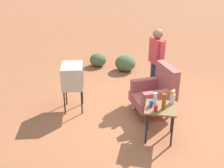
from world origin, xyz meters
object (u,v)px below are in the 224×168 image
Objects in this scene: armchair at (157,92)px; tv_on_stand at (73,76)px; soda_can_blue at (151,104)px; bottle_tall_amber at (164,102)px; flower_vase at (173,96)px; side_table at (160,112)px; bottle_short_clear at (155,98)px; soda_can_red at (156,108)px; person_standing at (156,59)px.

armchair reaches higher than tv_on_stand.
armchair reaches higher than soda_can_blue.
bottle_tall_amber is at bearing 67.02° from tv_on_stand.
tv_on_stand is 3.89× the size of flower_vase.
side_table is 0.27m from bottle_short_clear.
bottle_short_clear is at bearing -141.20° from side_table.
bottle_tall_amber is at bearing -30.59° from flower_vase.
tv_on_stand is at bearing -112.98° from bottle_tall_amber.
side_table is 0.37m from flower_vase.
bottle_short_clear is 0.32m from flower_vase.
soda_can_red is (1.06, 0.02, 0.21)m from armchair.
person_standing is at bearing -176.99° from soda_can_red.
bottle_short_clear is at bearing 159.48° from soda_can_blue.
tv_on_stand is 8.44× the size of soda_can_red.
armchair is at bearing -173.09° from side_table.
person_standing reaches higher than armchair.
soda_can_blue is (-0.05, -0.22, -0.09)m from bottle_tall_amber.
tv_on_stand is 8.44× the size of soda_can_blue.
soda_can_red is 0.61× the size of bottle_short_clear.
side_table is at bearing 151.91° from soda_can_red.
bottle_short_clear is (1.56, 0.07, -0.19)m from person_standing.
tv_on_stand is at bearing -85.10° from armchair.
flower_vase is (0.55, 2.07, 0.01)m from tv_on_stand.
armchair is at bearing 179.72° from bottle_short_clear.
tv_on_stand is at bearing -60.57° from person_standing.
person_standing is 8.20× the size of bottle_short_clear.
bottle_short_clear is at bearing -142.76° from bottle_tall_amber.
side_table is 0.26m from bottle_tall_amber.
armchair is 1.08m from soda_can_red.
bottle_short_clear is 0.17m from soda_can_blue.
soda_can_blue is at bearing -3.95° from armchair.
person_standing is 1.56m from flower_vase.
soda_can_blue is at bearing -83.54° from side_table.
flower_vase reaches higher than soda_can_blue.
tv_on_stand reaches higher than bottle_tall_amber.
soda_can_blue is 0.44m from flower_vase.
flower_vase is at bearing 119.95° from soda_can_blue.
armchair reaches higher than side_table.
tv_on_stand is 1.87m from soda_can_blue.
armchair is 0.65× the size of person_standing.
soda_can_blue is (0.92, -0.06, 0.21)m from armchair.
soda_can_red is 0.46× the size of flower_vase.
side_table is 0.63× the size of tv_on_stand.
person_standing reaches higher than side_table.
soda_can_red is (0.91, 1.79, -0.07)m from tv_on_stand.
soda_can_red is at bearing -28.09° from side_table.
flower_vase is at bearing 134.45° from side_table.
person_standing is 1.74m from soda_can_blue.
tv_on_stand is 1.95m from person_standing.
bottle_short_clear is (-0.30, -0.03, 0.04)m from soda_can_red.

